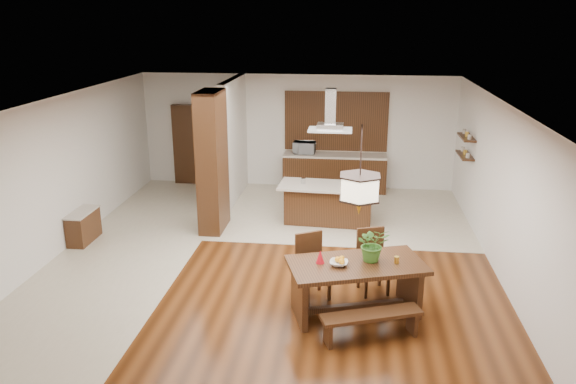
# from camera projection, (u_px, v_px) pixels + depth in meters

# --- Properties ---
(room_shell) EXTENTS (9.00, 9.04, 2.92)m
(room_shell) POSITION_uv_depth(u_px,v_px,m) (271.00, 148.00, 9.97)
(room_shell) COLOR #3B1C0A
(room_shell) RESTS_ON ground
(tile_hallway) EXTENTS (2.50, 9.00, 0.01)m
(tile_hallway) POSITION_uv_depth(u_px,v_px,m) (132.00, 247.00, 10.90)
(tile_hallway) COLOR beige
(tile_hallway) RESTS_ON ground
(tile_kitchen) EXTENTS (5.50, 4.00, 0.01)m
(tile_kitchen) POSITION_uv_depth(u_px,v_px,m) (342.00, 212.00, 12.82)
(tile_kitchen) COLOR beige
(tile_kitchen) RESTS_ON ground
(soffit_band) EXTENTS (8.00, 9.00, 0.02)m
(soffit_band) POSITION_uv_depth(u_px,v_px,m) (271.00, 102.00, 9.72)
(soffit_band) COLOR #3A190E
(soffit_band) RESTS_ON room_shell
(partition_pier) EXTENTS (0.45, 1.00, 2.90)m
(partition_pier) POSITION_uv_depth(u_px,v_px,m) (212.00, 162.00, 11.44)
(partition_pier) COLOR black
(partition_pier) RESTS_ON ground
(partition_stub) EXTENTS (0.18, 2.40, 2.90)m
(partition_stub) POSITION_uv_depth(u_px,v_px,m) (234.00, 140.00, 13.43)
(partition_stub) COLOR silver
(partition_stub) RESTS_ON ground
(hallway_console) EXTENTS (0.37, 0.88, 0.63)m
(hallway_console) POSITION_uv_depth(u_px,v_px,m) (83.00, 227.00, 11.11)
(hallway_console) COLOR black
(hallway_console) RESTS_ON ground
(hallway_doorway) EXTENTS (1.10, 0.20, 2.10)m
(hallway_doorway) POSITION_uv_depth(u_px,v_px,m) (194.00, 145.00, 14.74)
(hallway_doorway) COLOR black
(hallway_doorway) RESTS_ON ground
(rear_counter) EXTENTS (2.60, 0.62, 0.95)m
(rear_counter) POSITION_uv_depth(u_px,v_px,m) (334.00, 172.00, 14.31)
(rear_counter) COLOR black
(rear_counter) RESTS_ON ground
(kitchen_window) EXTENTS (2.60, 0.08, 1.50)m
(kitchen_window) POSITION_uv_depth(u_px,v_px,m) (336.00, 121.00, 14.17)
(kitchen_window) COLOR #9C582F
(kitchen_window) RESTS_ON room_shell
(shelf_lower) EXTENTS (0.26, 0.90, 0.04)m
(shelf_lower) POSITION_uv_depth(u_px,v_px,m) (465.00, 155.00, 12.19)
(shelf_lower) COLOR black
(shelf_lower) RESTS_ON room_shell
(shelf_upper) EXTENTS (0.26, 0.90, 0.04)m
(shelf_upper) POSITION_uv_depth(u_px,v_px,m) (467.00, 137.00, 12.07)
(shelf_upper) COLOR black
(shelf_upper) RESTS_ON room_shell
(dining_table) EXTENTS (2.20, 1.56, 0.83)m
(dining_table) POSITION_uv_depth(u_px,v_px,m) (356.00, 277.00, 8.33)
(dining_table) COLOR black
(dining_table) RESTS_ON ground
(dining_bench) EXTENTS (1.45, 0.80, 0.40)m
(dining_bench) POSITION_uv_depth(u_px,v_px,m) (371.00, 326.00, 7.79)
(dining_bench) COLOR black
(dining_bench) RESTS_ON ground
(dining_chair_left) EXTENTS (0.63, 0.63, 1.04)m
(dining_chair_left) POSITION_uv_depth(u_px,v_px,m) (314.00, 267.00, 8.84)
(dining_chair_left) COLOR black
(dining_chair_left) RESTS_ON ground
(dining_chair_right) EXTENTS (0.59, 0.59, 1.04)m
(dining_chair_right) POSITION_uv_depth(u_px,v_px,m) (374.00, 262.00, 9.02)
(dining_chair_right) COLOR black
(dining_chair_right) RESTS_ON ground
(pendant_lantern) EXTENTS (0.64, 0.64, 1.31)m
(pendant_lantern) POSITION_uv_depth(u_px,v_px,m) (360.00, 171.00, 7.84)
(pendant_lantern) COLOR #F5E5BC
(pendant_lantern) RESTS_ON room_shell
(foliage_plant) EXTENTS (0.56, 0.51, 0.53)m
(foliage_plant) POSITION_uv_depth(u_px,v_px,m) (373.00, 244.00, 8.27)
(foliage_plant) COLOR #397125
(foliage_plant) RESTS_ON dining_table
(fruit_bowl) EXTENTS (0.29, 0.29, 0.07)m
(fruit_bowl) POSITION_uv_depth(u_px,v_px,m) (339.00, 263.00, 8.19)
(fruit_bowl) COLOR beige
(fruit_bowl) RESTS_ON dining_table
(napkin_cone) EXTENTS (0.17, 0.17, 0.20)m
(napkin_cone) POSITION_uv_depth(u_px,v_px,m) (320.00, 257.00, 8.24)
(napkin_cone) COLOR red
(napkin_cone) RESTS_ON dining_table
(gold_ornament) EXTENTS (0.07, 0.07, 0.10)m
(gold_ornament) POSITION_uv_depth(u_px,v_px,m) (397.00, 260.00, 8.25)
(gold_ornament) COLOR gold
(gold_ornament) RESTS_ON dining_table
(kitchen_island) EXTENTS (2.16, 1.04, 0.87)m
(kitchen_island) POSITION_uv_depth(u_px,v_px,m) (328.00, 203.00, 12.06)
(kitchen_island) COLOR black
(kitchen_island) RESTS_ON ground
(range_hood) EXTENTS (0.90, 0.55, 0.87)m
(range_hood) POSITION_uv_depth(u_px,v_px,m) (331.00, 110.00, 11.45)
(range_hood) COLOR silver
(range_hood) RESTS_ON room_shell
(island_cup) EXTENTS (0.13, 0.13, 0.09)m
(island_cup) POSITION_uv_depth(u_px,v_px,m) (348.00, 185.00, 11.76)
(island_cup) COLOR silver
(island_cup) RESTS_ON kitchen_island
(microwave) EXTENTS (0.57, 0.41, 0.30)m
(microwave) POSITION_uv_depth(u_px,v_px,m) (304.00, 148.00, 14.22)
(microwave) COLOR silver
(microwave) RESTS_ON rear_counter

